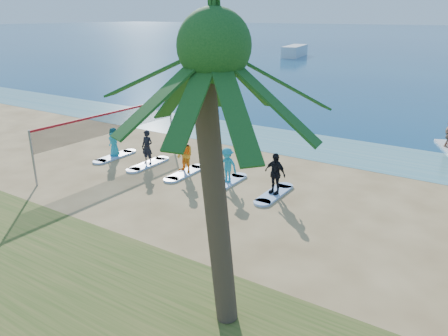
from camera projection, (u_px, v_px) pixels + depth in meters
The scene contains 16 objects.
ground at pixel (166, 201), 17.52m from camera, with size 600.00×600.00×0.00m, color tan.
shallow_water at pixel (281, 141), 25.82m from camera, with size 600.00×600.00×0.00m, color teal.
volleyball_net at pixel (112, 123), 21.98m from camera, with size 0.29×9.09×2.50m.
palm_tree at pixel (214, 49), 8.64m from camera, with size 5.60×5.60×7.71m.
paddleboard at pixel (448, 147), 24.33m from camera, with size 0.70×3.00×0.12m, color silver.
boat_offshore_a at pixel (295, 56), 76.62m from camera, with size 2.57×9.05×1.85m, color silver.
surfboard_0 at pixel (115, 156), 22.86m from camera, with size 0.70×2.20×0.09m, color #9BBFF1.
student_0 at pixel (114, 142), 22.59m from camera, with size 0.73×0.48×1.50m, color teal.
surfboard_1 at pixel (148, 164), 21.67m from camera, with size 0.70×2.20×0.09m, color #9BBFF1.
student_1 at pixel (147, 147), 21.37m from camera, with size 0.62×0.40×1.69m, color black.
surfboard_2 at pixel (185, 173), 20.48m from camera, with size 0.70×2.20×0.09m, color #9BBFF1.
student_2 at pixel (185, 155), 20.18m from camera, with size 0.83×0.65×1.71m, color orange.
surfboard_3 at pixel (227, 183), 19.29m from camera, with size 0.70×2.20×0.09m, color #9BBFF1.
student_3 at pixel (227, 165), 19.01m from camera, with size 1.01×0.58×1.57m, color teal.
surfboard_4 at pixel (274, 194), 18.10m from camera, with size 0.70×2.20×0.09m, color #9BBFF1.
student_4 at pixel (275, 173), 17.79m from camera, with size 1.02×0.42×1.73m, color black.
Camera 1 is at (10.69, -12.22, 7.11)m, focal length 35.00 mm.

